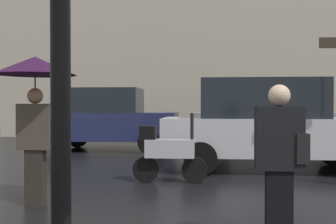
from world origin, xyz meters
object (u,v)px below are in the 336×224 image
pedestrian_with_umbrella (35,84)px  parked_car_right (268,124)px  parked_scooter (167,152)px  pedestrian_with_bag (281,156)px  parked_car_distant (268,120)px  parked_car_left (109,119)px

pedestrian_with_umbrella → parked_car_right: (3.62, 3.45, -0.69)m
pedestrian_with_umbrella → parked_scooter: size_ratio=1.53×
pedestrian_with_bag → parked_car_right: size_ratio=0.34×
parked_car_distant → parked_scooter: bearing=-105.8°
parked_car_right → parked_car_distant: 3.32m
pedestrian_with_bag → parked_scooter: (-1.40, 3.21, -0.34)m
parked_car_distant → pedestrian_with_bag: bearing=-86.6°
pedestrian_with_umbrella → pedestrian_with_bag: pedestrian_with_umbrella is taller
parked_scooter → parked_car_right: size_ratio=0.29×
parked_car_left → parked_car_distant: size_ratio=0.89×
parked_car_right → parked_car_distant: parked_car_right is taller
pedestrian_with_umbrella → parked_scooter: bearing=-35.0°
pedestrian_with_bag → parked_car_distant: parked_car_distant is taller
pedestrian_with_umbrella → parked_car_distant: bearing=-24.5°
pedestrian_with_bag → parked_car_right: 4.87m
parked_car_right → parked_car_distant: size_ratio=1.01×
pedestrian_with_bag → parked_car_distant: 8.20m
pedestrian_with_bag → parked_car_left: size_ratio=0.39×
pedestrian_with_bag → parked_car_distant: bearing=143.0°
pedestrian_with_umbrella → parked_car_left: (-0.67, 6.91, -0.70)m
parked_car_left → parked_car_distant: parked_car_left is taller
parked_scooter → parked_car_left: parked_car_left is taller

